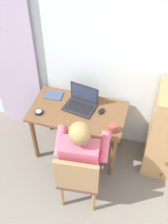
% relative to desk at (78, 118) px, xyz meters
% --- Properties ---
extents(wall_back, '(4.80, 0.05, 2.50)m').
position_rel_desk_xyz_m(wall_back, '(0.34, 0.37, 0.64)').
color(wall_back, silver).
rests_on(wall_back, ground_plane).
extents(curtain_panel, '(0.62, 0.03, 2.19)m').
position_rel_desk_xyz_m(curtain_panel, '(-0.90, 0.30, 0.49)').
color(curtain_panel, '#B29EBC').
rests_on(curtain_panel, ground_plane).
extents(desk, '(1.07, 0.60, 0.73)m').
position_rel_desk_xyz_m(desk, '(0.00, 0.00, 0.00)').
color(desk, brown).
rests_on(desk, ground_plane).
extents(chair, '(0.46, 0.44, 0.87)m').
position_rel_desk_xyz_m(chair, '(0.21, -0.66, -0.13)').
color(chair, brown).
rests_on(chair, ground_plane).
extents(person_seated, '(0.57, 0.61, 1.18)m').
position_rel_desk_xyz_m(person_seated, '(0.19, -0.48, 0.05)').
color(person_seated, '#33384C').
rests_on(person_seated, ground_plane).
extents(laptop, '(0.38, 0.30, 0.24)m').
position_rel_desk_xyz_m(laptop, '(0.01, 0.08, 0.17)').
color(laptop, '#232326').
rests_on(laptop, desk).
extents(computer_mouse, '(0.08, 0.11, 0.03)m').
position_rel_desk_xyz_m(computer_mouse, '(0.26, 0.04, 0.13)').
color(computer_mouse, black).
rests_on(computer_mouse, desk).
extents(desk_clock, '(0.09, 0.09, 0.03)m').
position_rel_desk_xyz_m(desk_clock, '(-0.41, -0.16, 0.13)').
color(desk_clock, black).
rests_on(desk_clock, desk).
extents(notebook_pad, '(0.22, 0.16, 0.01)m').
position_rel_desk_xyz_m(notebook_pad, '(-0.35, 0.16, 0.12)').
color(notebook_pad, '#3D4C6B').
rests_on(notebook_pad, desk).
extents(coffee_mug, '(0.12, 0.08, 0.09)m').
position_rel_desk_xyz_m(coffee_mug, '(0.43, -0.20, 0.17)').
color(coffee_mug, '#9E3D38').
rests_on(coffee_mug, desk).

